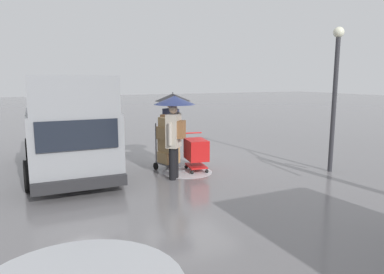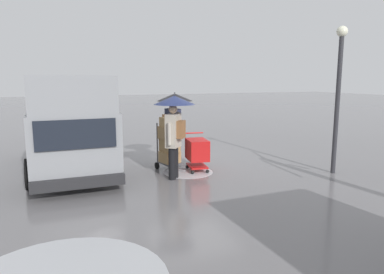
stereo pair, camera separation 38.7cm
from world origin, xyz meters
The scene contains 8 objects.
ground_plane centered at (0.00, 0.00, 0.00)m, with size 90.00×90.00×0.00m, color slate.
slush_patch_near_cluster centered at (0.54, 0.94, 0.00)m, with size 1.35×1.35×0.01m, color silver.
cargo_van_parked_right centered at (3.45, -0.43, 1.18)m, with size 2.27×5.38×2.60m.
shopping_cart_vendor centered at (0.26, 0.90, 0.57)m, with size 0.67×0.89×1.02m.
hand_dolly_boxes centered at (0.94, 0.54, 0.82)m, with size 0.64×0.79×1.49m.
pedestrian_pink_side centered at (0.59, -0.05, 1.57)m, with size 1.04×1.04×2.15m.
pedestrian_black_side centered at (1.07, 1.33, 1.57)m, with size 1.04×1.04×2.15m.
street_lamp centered at (-3.06, 2.54, 2.37)m, with size 0.28×0.28×3.86m.
Camera 1 is at (4.45, 9.47, 2.54)m, focal length 33.05 mm.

